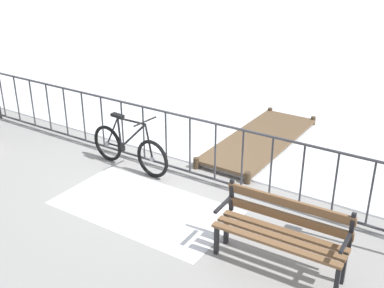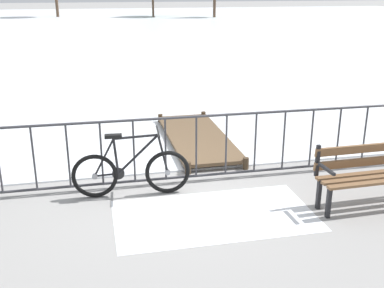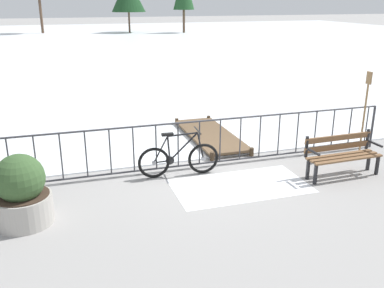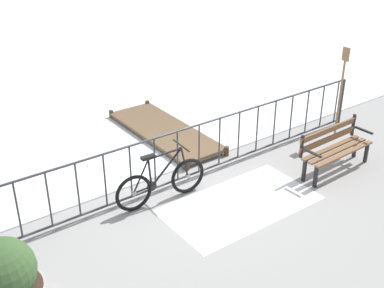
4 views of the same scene
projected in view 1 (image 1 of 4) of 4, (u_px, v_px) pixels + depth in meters
ground_plane at (167, 169)px, 8.24m from camera, size 160.00×160.00×0.00m
snow_patch at (144, 207)px, 7.10m from camera, size 2.67×1.46×0.01m
railing_fence at (166, 139)px, 8.02m from camera, size 9.06×0.06×1.07m
bicycle_near_railing at (129, 149)px, 8.13m from camera, size 1.71×0.52×0.97m
park_bench at (282, 228)px, 5.70m from camera, size 1.61×0.53×0.89m
wooden_dock at (260, 139)px, 9.13m from camera, size 1.10×3.12×0.20m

